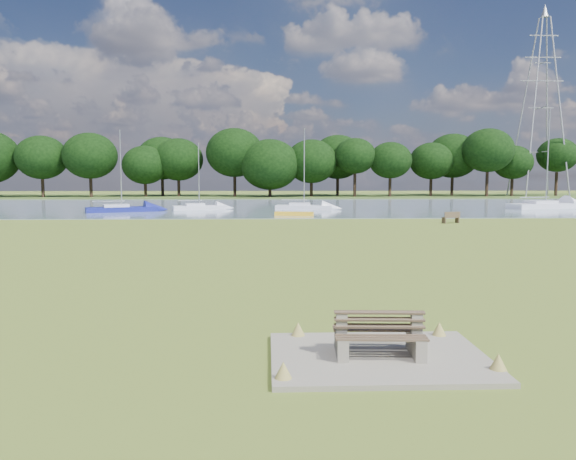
{
  "coord_description": "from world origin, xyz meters",
  "views": [
    {
      "loc": [
        -2.17,
        -24.61,
        3.59
      ],
      "look_at": [
        -1.33,
        -2.0,
        1.4
      ],
      "focal_mm": 35.0,
      "sensor_mm": 36.0,
      "label": 1
    }
  ],
  "objects_px": {
    "riverbank_bench": "(451,217)",
    "sailboat_2": "(303,205)",
    "bench_pair": "(379,336)",
    "kayak": "(294,214)",
    "sailboat_0": "(545,204)",
    "pylon": "(542,78)",
    "sailboat_1": "(199,206)",
    "sailboat_5": "(121,207)"
  },
  "relations": [
    {
      "from": "riverbank_bench",
      "to": "sailboat_2",
      "type": "xyz_separation_m",
      "value": [
        -10.17,
        16.85,
        0.05
      ]
    },
    {
      "from": "bench_pair",
      "to": "sailboat_1",
      "type": "xyz_separation_m",
      "value": [
        -9.32,
        48.2,
        -0.02
      ]
    },
    {
      "from": "sailboat_5",
      "to": "sailboat_2",
      "type": "bearing_deg",
      "value": -12.73
    },
    {
      "from": "bench_pair",
      "to": "riverbank_bench",
      "type": "height_order",
      "value": "bench_pair"
    },
    {
      "from": "bench_pair",
      "to": "sailboat_0",
      "type": "xyz_separation_m",
      "value": [
        28.13,
        49.39,
        0.08
      ]
    },
    {
      "from": "pylon",
      "to": "sailboat_2",
      "type": "distance_m",
      "value": 58.88
    },
    {
      "from": "kayak",
      "to": "sailboat_2",
      "type": "height_order",
      "value": "sailboat_2"
    },
    {
      "from": "sailboat_1",
      "to": "sailboat_5",
      "type": "bearing_deg",
      "value": -173.98
    },
    {
      "from": "riverbank_bench",
      "to": "sailboat_1",
      "type": "distance_m",
      "value": 27.0
    },
    {
      "from": "bench_pair",
      "to": "sailboat_5",
      "type": "relative_size",
      "value": 0.23
    },
    {
      "from": "bench_pair",
      "to": "kayak",
      "type": "height_order",
      "value": "bench_pair"
    },
    {
      "from": "sailboat_1",
      "to": "sailboat_2",
      "type": "height_order",
      "value": "sailboat_2"
    },
    {
      "from": "pylon",
      "to": "sailboat_5",
      "type": "bearing_deg",
      "value": -147.43
    },
    {
      "from": "sailboat_2",
      "to": "sailboat_5",
      "type": "height_order",
      "value": "sailboat_2"
    },
    {
      "from": "bench_pair",
      "to": "sailboat_2",
      "type": "distance_m",
      "value": 48.28
    },
    {
      "from": "sailboat_0",
      "to": "sailboat_1",
      "type": "height_order",
      "value": "sailboat_0"
    },
    {
      "from": "sailboat_5",
      "to": "sailboat_1",
      "type": "bearing_deg",
      "value": 0.25
    },
    {
      "from": "sailboat_2",
      "to": "sailboat_5",
      "type": "bearing_deg",
      "value": -159.13
    },
    {
      "from": "pylon",
      "to": "sailboat_5",
      "type": "height_order",
      "value": "pylon"
    },
    {
      "from": "bench_pair",
      "to": "sailboat_5",
      "type": "distance_m",
      "value": 48.14
    },
    {
      "from": "kayak",
      "to": "sailboat_0",
      "type": "xyz_separation_m",
      "value": [
        27.88,
        10.07,
        0.34
      ]
    },
    {
      "from": "sailboat_0",
      "to": "pylon",
      "type": "bearing_deg",
      "value": 47.36
    },
    {
      "from": "pylon",
      "to": "sailboat_1",
      "type": "bearing_deg",
      "value": -146.2
    },
    {
      "from": "sailboat_0",
      "to": "sailboat_5",
      "type": "bearing_deg",
      "value": 167.57
    },
    {
      "from": "sailboat_1",
      "to": "pylon",
      "type": "bearing_deg",
      "value": 17.3
    },
    {
      "from": "pylon",
      "to": "sailboat_5",
      "type": "xyz_separation_m",
      "value": [
        -60.74,
        -38.81,
        -19.56
      ]
    },
    {
      "from": "bench_pair",
      "to": "riverbank_bench",
      "type": "bearing_deg",
      "value": 72.7
    },
    {
      "from": "sailboat_0",
      "to": "sailboat_2",
      "type": "xyz_separation_m",
      "value": [
        -26.47,
        -1.13,
        -0.07
      ]
    },
    {
      "from": "sailboat_0",
      "to": "sailboat_5",
      "type": "distance_m",
      "value": 44.91
    },
    {
      "from": "sailboat_0",
      "to": "sailboat_5",
      "type": "relative_size",
      "value": 1.34
    },
    {
      "from": "bench_pair",
      "to": "pylon",
      "type": "height_order",
      "value": "pylon"
    },
    {
      "from": "bench_pair",
      "to": "pylon",
      "type": "bearing_deg",
      "value": 65.61
    },
    {
      "from": "bench_pair",
      "to": "sailboat_1",
      "type": "height_order",
      "value": "sailboat_1"
    },
    {
      "from": "bench_pair",
      "to": "sailboat_0",
      "type": "height_order",
      "value": "sailboat_0"
    },
    {
      "from": "bench_pair",
      "to": "kayak",
      "type": "distance_m",
      "value": 39.32
    },
    {
      "from": "riverbank_bench",
      "to": "kayak",
      "type": "bearing_deg",
      "value": 126.15
    },
    {
      "from": "sailboat_5",
      "to": "sailboat_0",
      "type": "bearing_deg",
      "value": -16.9
    },
    {
      "from": "sailboat_1",
      "to": "sailboat_5",
      "type": "xyz_separation_m",
      "value": [
        -7.27,
        -3.01,
        0.03
      ]
    },
    {
      "from": "sailboat_1",
      "to": "sailboat_5",
      "type": "height_order",
      "value": "sailboat_5"
    },
    {
      "from": "sailboat_1",
      "to": "riverbank_bench",
      "type": "bearing_deg",
      "value": -54.97
    },
    {
      "from": "pylon",
      "to": "riverbank_bench",
      "type": "bearing_deg",
      "value": -121.58
    },
    {
      "from": "bench_pair",
      "to": "sailboat_2",
      "type": "xyz_separation_m",
      "value": [
        1.66,
        48.25,
        0.01
      ]
    }
  ]
}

